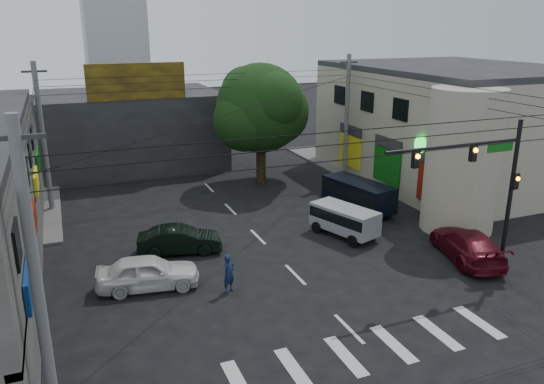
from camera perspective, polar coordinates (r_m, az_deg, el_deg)
ground at (r=23.57m, az=4.58°, el=-10.87°), size 160.00×160.00×0.00m
sidewalk_far_right at (r=46.98m, az=14.56°, el=3.28°), size 16.00×16.00×0.15m
building_right at (r=42.37m, az=18.95°, el=6.82°), size 14.00×18.00×8.00m
corner_column at (r=31.22m, az=19.77°, el=3.17°), size 4.00×4.00×8.00m
building_far at (r=45.54m, az=-14.87°, el=6.59°), size 14.00×10.00×6.00m
billboard at (r=40.13m, az=-14.38°, el=11.44°), size 7.00×0.30×2.60m
street_tree at (r=38.36m, az=-1.24°, el=8.96°), size 6.40×6.40×8.70m
traffic_gantry at (r=25.38m, az=21.94°, el=1.72°), size 7.10×0.35×7.20m
utility_pole_near_left at (r=15.48m, az=-23.95°, el=-9.31°), size 0.32×0.32×9.20m
utility_pole_far_left at (r=35.10m, az=-23.40°, el=5.27°), size 0.32×0.32×9.20m
utility_pole_far_right at (r=40.37m, az=8.03°, el=7.97°), size 0.32×0.32×9.20m
dark_sedan at (r=27.58m, az=-9.90°, el=-5.11°), size 3.25×4.86×1.40m
white_compact at (r=24.28m, az=-13.20°, el=-8.41°), size 3.14×5.01×1.52m
maroon_sedan at (r=28.19m, az=20.24°, el=-5.33°), size 4.88×6.36×1.52m
silver_minivan at (r=29.51m, az=7.79°, el=-3.19°), size 4.88×4.04×1.66m
navy_van at (r=33.43m, az=9.25°, el=-0.49°), size 5.67×3.90×1.96m
traffic_officer at (r=23.36m, az=-4.65°, el=-8.73°), size 1.00×0.96×1.75m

